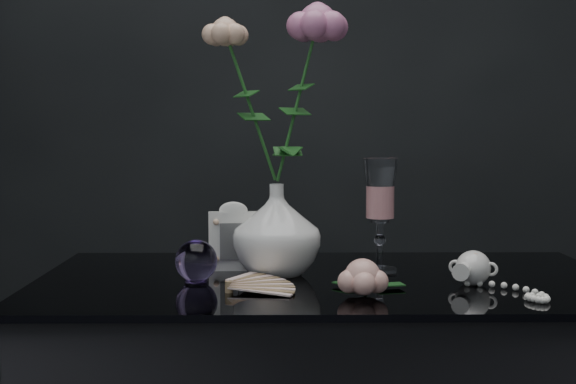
{
  "coord_description": "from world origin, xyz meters",
  "views": [
    {
      "loc": [
        -0.09,
        -1.39,
        1.04
      ],
      "look_at": [
        -0.07,
        0.0,
        0.92
      ],
      "focal_mm": 50.0,
      "sensor_mm": 36.0,
      "label": 1
    }
  ],
  "objects_px": {
    "vase": "(277,230)",
    "wine_glass": "(380,215)",
    "pearl_jar": "(473,266)",
    "picture_frame": "(234,236)",
    "loose_rose": "(363,277)",
    "paperweight": "(196,261)"
  },
  "relations": [
    {
      "from": "wine_glass",
      "to": "paperweight",
      "type": "distance_m",
      "value": 0.36
    },
    {
      "from": "wine_glass",
      "to": "picture_frame",
      "type": "bearing_deg",
      "value": 176.96
    },
    {
      "from": "vase",
      "to": "paperweight",
      "type": "relative_size",
      "value": 2.25
    },
    {
      "from": "loose_rose",
      "to": "pearl_jar",
      "type": "bearing_deg",
      "value": 43.19
    },
    {
      "from": "pearl_jar",
      "to": "picture_frame",
      "type": "bearing_deg",
      "value": -173.99
    },
    {
      "from": "picture_frame",
      "to": "loose_rose",
      "type": "bearing_deg",
      "value": -50.3
    },
    {
      "from": "pearl_jar",
      "to": "paperweight",
      "type": "bearing_deg",
      "value": -158.98
    },
    {
      "from": "wine_glass",
      "to": "pearl_jar",
      "type": "bearing_deg",
      "value": -40.15
    },
    {
      "from": "wine_glass",
      "to": "paperweight",
      "type": "bearing_deg",
      "value": -163.79
    },
    {
      "from": "vase",
      "to": "loose_rose",
      "type": "relative_size",
      "value": 0.94
    },
    {
      "from": "paperweight",
      "to": "pearl_jar",
      "type": "xyz_separation_m",
      "value": [
        0.48,
        -0.03,
        -0.01
      ]
    },
    {
      "from": "picture_frame",
      "to": "wine_glass",
      "type": "bearing_deg",
      "value": -6.55
    },
    {
      "from": "paperweight",
      "to": "pearl_jar",
      "type": "bearing_deg",
      "value": -3.12
    },
    {
      "from": "vase",
      "to": "pearl_jar",
      "type": "xyz_separation_m",
      "value": [
        0.34,
        -0.09,
        -0.05
      ]
    },
    {
      "from": "vase",
      "to": "loose_rose",
      "type": "xyz_separation_m",
      "value": [
        0.14,
        -0.19,
        -0.05
      ]
    },
    {
      "from": "vase",
      "to": "picture_frame",
      "type": "bearing_deg",
      "value": 148.94
    },
    {
      "from": "vase",
      "to": "pearl_jar",
      "type": "height_order",
      "value": "vase"
    },
    {
      "from": "vase",
      "to": "wine_glass",
      "type": "height_order",
      "value": "wine_glass"
    },
    {
      "from": "picture_frame",
      "to": "loose_rose",
      "type": "xyz_separation_m",
      "value": [
        0.22,
        -0.24,
        -0.04
      ]
    },
    {
      "from": "paperweight",
      "to": "vase",
      "type": "bearing_deg",
      "value": 23.92
    },
    {
      "from": "wine_glass",
      "to": "pearl_jar",
      "type": "xyz_separation_m",
      "value": [
        0.15,
        -0.12,
        -0.08
      ]
    },
    {
      "from": "vase",
      "to": "pearl_jar",
      "type": "distance_m",
      "value": 0.36
    }
  ]
}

